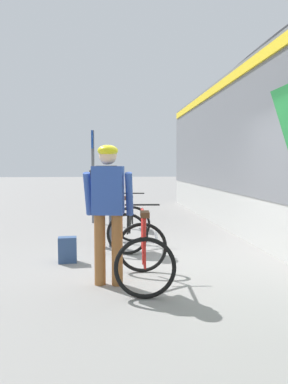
{
  "coord_description": "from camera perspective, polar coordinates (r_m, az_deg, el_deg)",
  "views": [
    {
      "loc": [
        -1.07,
        -5.44,
        1.52
      ],
      "look_at": [
        -0.47,
        0.73,
        1.05
      ],
      "focal_mm": 33.89,
      "sensor_mm": 36.0,
      "label": 1
    }
  ],
  "objects": [
    {
      "name": "cyclist_near_in_blue",
      "position": [
        4.54,
        -5.66,
        -1.57
      ],
      "size": [
        0.64,
        0.37,
        1.76
      ],
      "color": "#935B2D",
      "rests_on": "ground"
    },
    {
      "name": "ground_plane",
      "position": [
        5.75,
        5.44,
        -11.02
      ],
      "size": [
        80.0,
        80.0,
        0.0
      ],
      "primitive_type": "plane",
      "color": "gray"
    },
    {
      "name": "platform_sign_post",
      "position": [
        9.47,
        -8.06,
        4.91
      ],
      "size": [
        0.08,
        0.7,
        2.4
      ],
      "color": "#595B60",
      "rests_on": "ground"
    },
    {
      "name": "bicycle_far_black",
      "position": [
        6.63,
        -2.22,
        -5.37
      ],
      "size": [
        0.86,
        1.16,
        0.99
      ],
      "color": "black",
      "rests_on": "ground"
    },
    {
      "name": "backpack_on_platform",
      "position": [
        5.81,
        -11.95,
        -8.89
      ],
      "size": [
        0.29,
        0.2,
        0.4
      ],
      "primitive_type": "cube",
      "rotation": [
        0.0,
        0.0,
        0.08
      ],
      "color": "navy",
      "rests_on": "ground"
    },
    {
      "name": "cyclist_far_in_dark",
      "position": [
        6.64,
        -5.92,
        0.29
      ],
      "size": [
        0.61,
        0.31,
        1.76
      ],
      "color": "#4C515B",
      "rests_on": "ground"
    },
    {
      "name": "bicycle_near_red",
      "position": [
        4.64,
        -0.08,
        -9.6
      ],
      "size": [
        0.77,
        1.11,
        0.99
      ],
      "color": "black",
      "rests_on": "ground"
    },
    {
      "name": "water_bottle_near_the_bikes",
      "position": [
        7.02,
        1.96,
        -7.21
      ],
      "size": [
        0.07,
        0.07,
        0.23
      ],
      "primitive_type": "cylinder",
      "color": "silver",
      "rests_on": "ground"
    }
  ]
}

